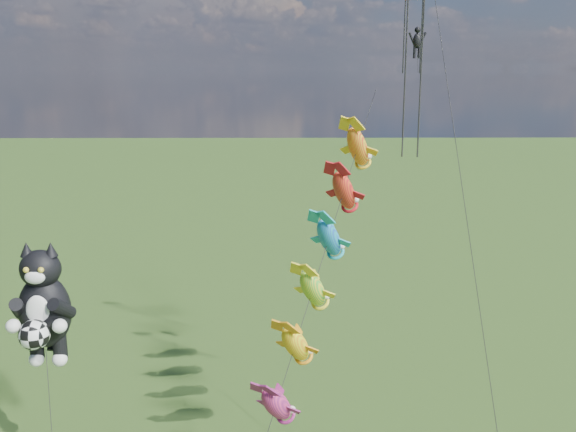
{
  "coord_description": "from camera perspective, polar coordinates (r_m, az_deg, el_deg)",
  "views": [
    {
      "loc": [
        11.65,
        -21.2,
        17.97
      ],
      "look_at": [
        11.97,
        10.36,
        10.71
      ],
      "focal_mm": 40.0,
      "sensor_mm": 36.0,
      "label": 1
    }
  ],
  "objects": [
    {
      "name": "cat_kite_rig",
      "position": [
        30.78,
        -20.97,
        -7.39
      ],
      "size": [
        2.8,
        4.27,
        10.59
      ],
      "rotation": [
        0.0,
        0.0,
        0.3
      ],
      "color": "brown",
      "rests_on": "ground"
    },
    {
      "name": "fish_windsock_rig",
      "position": [
        28.63,
        2.95,
        -4.23
      ],
      "size": [
        7.29,
        14.31,
        16.92
      ],
      "rotation": [
        0.0,
        0.0,
        -0.14
      ],
      "color": "brown",
      "rests_on": "ground"
    },
    {
      "name": "parafoil_rig",
      "position": [
        32.34,
        11.64,
        16.33
      ],
      "size": [
        2.37,
        17.47,
        27.26
      ],
      "rotation": [
        0.0,
        0.0,
        0.15
      ],
      "color": "brown",
      "rests_on": "ground"
    }
  ]
}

